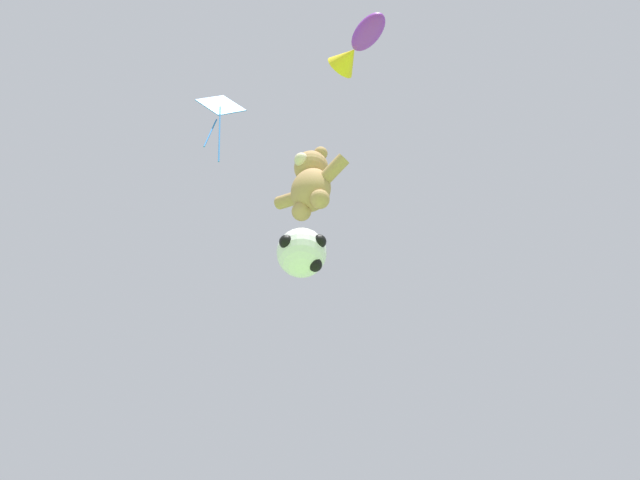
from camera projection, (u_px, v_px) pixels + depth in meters
teddy_bear_kite at (311, 183)px, 13.03m from camera, size 1.68×0.74×1.71m
soccer_ball_kite at (302, 253)px, 12.03m from camera, size 0.94×0.93×0.86m
fish_kite_violet at (358, 45)px, 15.52m from camera, size 1.62×0.97×0.66m
diamond_kite at (220, 110)px, 16.32m from camera, size 0.73×0.97×2.89m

